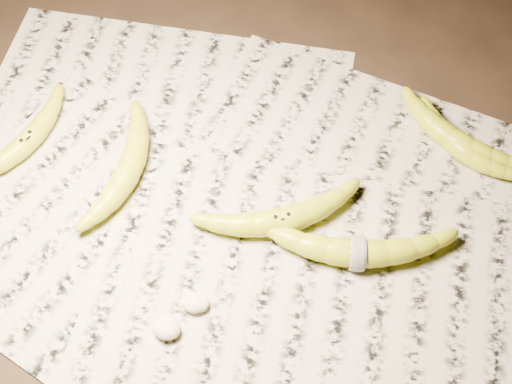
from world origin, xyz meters
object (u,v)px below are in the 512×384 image
(banana_center, at_px, (281,219))
(banana_left_a, at_px, (26,140))
(banana_upper_b, at_px, (458,144))
(banana_taped, at_px, (357,252))
(banana_upper_a, at_px, (452,137))
(banana_left_b, at_px, (129,167))

(banana_center, bearing_deg, banana_left_a, 146.19)
(banana_left_a, height_order, banana_upper_b, same)
(banana_taped, height_order, banana_upper_b, banana_taped)
(banana_upper_b, bearing_deg, banana_upper_a, 171.52)
(banana_taped, distance_m, banana_upper_b, 0.24)
(banana_left_a, relative_size, banana_taped, 0.79)
(banana_upper_b, bearing_deg, banana_taped, -82.04)
(banana_left_a, distance_m, banana_upper_a, 0.61)
(banana_left_a, height_order, banana_upper_a, banana_upper_a)
(banana_left_a, xyz_separation_m, banana_upper_b, (0.60, 0.17, 0.00))
(banana_left_a, relative_size, banana_left_b, 0.96)
(banana_center, height_order, banana_upper_a, banana_center)
(banana_left_b, height_order, banana_upper_a, banana_left_b)
(banana_upper_b, bearing_deg, banana_left_a, -130.48)
(banana_taped, bearing_deg, banana_upper_a, 54.29)
(banana_center, distance_m, banana_upper_a, 0.28)
(banana_left_a, bearing_deg, banana_left_b, -74.04)
(banana_left_a, distance_m, banana_left_b, 0.16)
(banana_taped, xyz_separation_m, banana_upper_a, (0.09, 0.22, -0.00))
(banana_left_a, xyz_separation_m, banana_left_b, (0.16, -0.00, 0.00))
(banana_left_a, xyz_separation_m, banana_upper_a, (0.59, 0.18, 0.00))
(banana_upper_a, bearing_deg, banana_center, -109.02)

